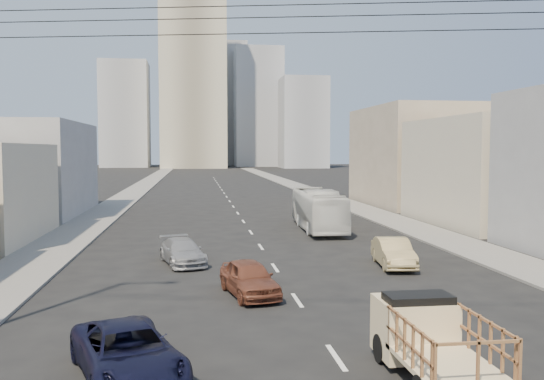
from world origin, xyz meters
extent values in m
cube|color=slate|center=(-11.75, 70.00, 0.06)|extent=(3.50, 180.00, 0.12)
cube|color=slate|center=(11.75, 70.00, 0.06)|extent=(3.50, 180.00, 0.12)
cube|color=silver|center=(0.00, 2.00, 0.01)|extent=(0.15, 2.00, 0.01)
cube|color=silver|center=(0.00, 8.00, 0.01)|extent=(0.15, 2.00, 0.01)
cube|color=silver|center=(0.00, 14.00, 0.01)|extent=(0.15, 2.00, 0.01)
cube|color=silver|center=(0.00, 20.00, 0.01)|extent=(0.15, 2.00, 0.01)
cube|color=silver|center=(0.00, 26.00, 0.01)|extent=(0.15, 2.00, 0.01)
cube|color=silver|center=(0.00, 32.00, 0.01)|extent=(0.15, 2.00, 0.01)
cube|color=silver|center=(0.00, 38.00, 0.01)|extent=(0.15, 2.00, 0.01)
cube|color=silver|center=(0.00, 44.00, 0.01)|extent=(0.15, 2.00, 0.01)
cube|color=silver|center=(0.00, 50.00, 0.01)|extent=(0.15, 2.00, 0.01)
cube|color=silver|center=(0.00, 56.00, 0.01)|extent=(0.15, 2.00, 0.01)
cube|color=silver|center=(0.00, 62.00, 0.01)|extent=(0.15, 2.00, 0.01)
cube|color=silver|center=(0.00, 68.00, 0.01)|extent=(0.15, 2.00, 0.01)
cube|color=silver|center=(0.00, 74.00, 0.01)|extent=(0.15, 2.00, 0.01)
cube|color=silver|center=(0.00, 80.00, 0.01)|extent=(0.15, 2.00, 0.01)
cube|color=silver|center=(0.00, 86.00, 0.01)|extent=(0.15, 2.00, 0.01)
cube|color=silver|center=(0.00, 92.00, 0.01)|extent=(0.15, 2.00, 0.01)
cube|color=silver|center=(0.00, 98.00, 0.01)|extent=(0.15, 2.00, 0.01)
cube|color=silver|center=(0.00, 104.00, 0.01)|extent=(0.15, 2.00, 0.01)
cube|color=beige|center=(1.95, -0.62, 0.70)|extent=(1.90, 3.00, 0.12)
cube|color=beige|center=(1.95, 1.38, 0.95)|extent=(1.90, 1.60, 1.50)
cube|color=black|center=(1.95, 1.13, 1.55)|extent=(1.70, 0.90, 0.70)
cylinder|color=black|center=(1.10, 1.48, 0.38)|extent=(0.25, 0.76, 0.76)
cylinder|color=black|center=(2.80, 1.48, 0.38)|extent=(0.25, 0.76, 0.76)
imported|color=black|center=(-5.44, 1.27, 0.66)|extent=(3.63, 5.18, 1.31)
imported|color=silver|center=(4.84, 26.67, 1.42)|extent=(2.81, 10.32, 2.85)
imported|color=brown|center=(-1.71, 8.96, 0.68)|extent=(2.39, 4.25, 1.37)
imported|color=tan|center=(5.70, 13.51, 0.69)|extent=(1.95, 4.31, 1.37)
imported|color=gray|center=(-4.41, 15.53, 0.62)|extent=(2.69, 4.53, 1.23)
cylinder|color=black|center=(0.00, 1.50, 9.30)|extent=(23.01, 5.02, 0.02)
cylinder|color=black|center=(0.00, 1.50, 9.00)|extent=(23.01, 5.02, 0.02)
cylinder|color=black|center=(0.00, 1.50, 8.60)|extent=(23.01, 5.02, 0.02)
cube|color=beige|center=(19.50, 28.00, 4.00)|extent=(11.00, 14.00, 8.00)
cube|color=gray|center=(20.00, 44.00, 5.00)|extent=(12.00, 16.00, 10.00)
cube|color=gray|center=(-19.50, 39.00, 4.00)|extent=(12.00, 16.00, 8.00)
cube|color=gray|center=(-4.00, 170.00, 30.00)|extent=(20.00, 20.00, 60.00)
cube|color=#9A9CA2|center=(18.00, 185.00, 20.00)|extent=(16.00, 16.00, 40.00)
cube|color=#9A9CA2|center=(-26.00, 180.00, 17.00)|extent=(15.00, 15.00, 34.00)
cube|color=gray|center=(6.00, 200.00, 22.00)|extent=(18.00, 18.00, 44.00)
cube|color=#9A9CA2|center=(30.00, 165.00, 14.00)|extent=(14.00, 14.00, 28.00)
camera|label=1|loc=(-3.76, -12.88, 5.63)|focal=38.00mm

